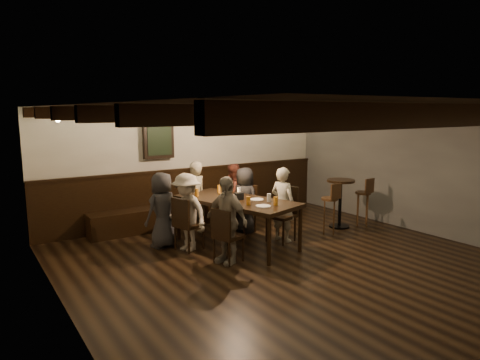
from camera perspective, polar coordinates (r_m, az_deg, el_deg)
room at (r=7.94m, az=-3.93°, el=0.05°), size 7.00×7.00×7.00m
dining_table at (r=7.41m, az=-0.47°, el=-3.09°), size 1.54×2.38×0.82m
chair_left_near at (r=7.34m, az=-6.87°, el=-7.14°), size 0.51×0.51×0.91m
chair_left_far at (r=6.73m, az=-1.63°, el=-8.73°), size 0.48×0.48×0.86m
chair_right_near at (r=8.33m, az=0.48°, el=-5.05°), size 0.52×0.52×0.92m
chair_right_far at (r=7.80m, az=5.56°, el=-5.94°), size 0.56×0.56×0.99m
person_bench_left at (r=7.46m, az=-10.29°, el=-3.96°), size 0.73×0.57×1.31m
person_bench_centre at (r=8.14m, az=-6.04°, el=-2.41°), size 0.58×0.46×1.40m
person_bench_right at (r=8.67m, az=-1.01°, el=-2.03°), size 0.73×0.64×1.28m
person_left_near at (r=7.22m, az=-7.11°, el=-4.29°), size 0.70×0.95×1.32m
person_left_far at (r=6.59m, az=-1.84°, el=-5.34°), size 0.53×0.86×1.36m
person_right_near at (r=8.28m, az=0.62°, el=-2.65°), size 0.55×0.70×1.26m
person_right_far at (r=7.73m, az=5.73°, el=-3.24°), size 0.44×0.56×1.35m
pint_a at (r=7.66m, az=-5.79°, el=-1.67°), size 0.07×0.07×0.14m
pint_b at (r=7.99m, az=-2.79°, el=-1.17°), size 0.07×0.07×0.14m
pint_c at (r=7.23m, az=-2.64°, el=-2.29°), size 0.07×0.07×0.14m
pint_d at (r=7.73m, az=-0.11°, el=-1.52°), size 0.07×0.07×0.14m
pint_e at (r=6.93m, az=1.13°, el=-2.79°), size 0.07×0.07×0.14m
pint_f at (r=7.19m, az=3.88°, el=-2.36°), size 0.07×0.07×0.14m
pint_g at (r=6.93m, az=4.79°, el=-2.82°), size 0.07×0.07×0.14m
plate_near at (r=6.84m, az=3.12°, el=-3.49°), size 0.24×0.24×0.01m
plate_far at (r=7.34m, az=2.22°, el=-2.61°), size 0.24×0.24×0.01m
condiment_caddy at (r=7.35m, az=-0.17°, el=-2.17°), size 0.15×0.10×0.12m
candle at (r=7.67m, az=-1.56°, el=-1.95°), size 0.05×0.05×0.05m
high_top_table at (r=8.81m, az=13.22°, el=-2.11°), size 0.55×0.55×0.98m
bar_stool_left at (r=8.38m, az=11.83°, el=-4.56°), size 0.31×0.32×0.99m
bar_stool_right at (r=9.13m, az=16.03°, el=-3.58°), size 0.31×0.33×0.99m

